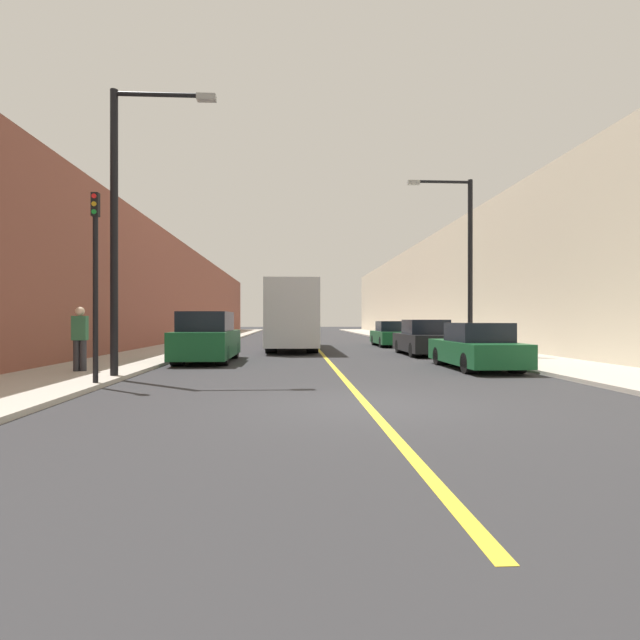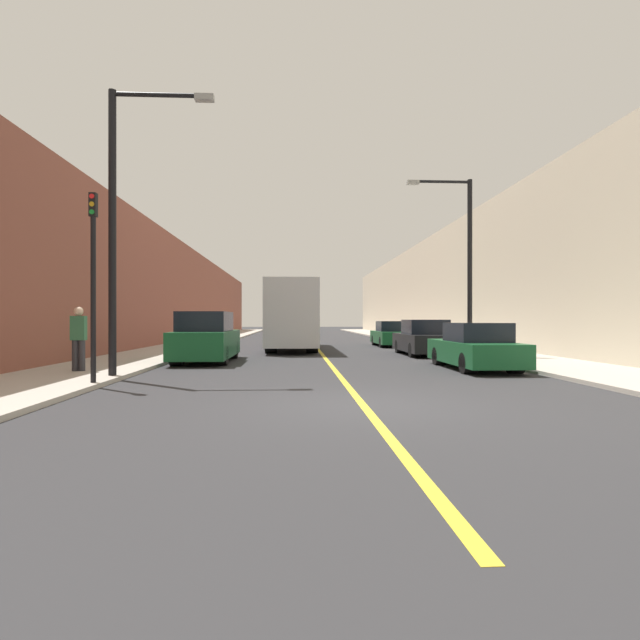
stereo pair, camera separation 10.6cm
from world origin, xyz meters
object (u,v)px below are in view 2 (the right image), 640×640
(bus, at_px, (292,315))
(car_right_far, at_px, (392,335))
(street_lamp_left, at_px, (122,212))
(street_lamp_right, at_px, (464,254))
(car_right_near, at_px, (475,348))
(pedestrian, at_px, (79,338))
(traffic_light, at_px, (93,280))
(parked_suv_left, at_px, (206,339))
(car_right_mid, at_px, (424,339))

(bus, xyz_separation_m, car_right_far, (5.86, 2.49, -1.16))
(street_lamp_left, relative_size, street_lamp_right, 1.03)
(car_right_near, height_order, car_right_far, car_right_far)
(car_right_near, distance_m, street_lamp_right, 6.16)
(pedestrian, bearing_deg, bus, 63.40)
(traffic_light, bearing_deg, street_lamp_left, 84.41)
(parked_suv_left, height_order, street_lamp_right, street_lamp_right)
(bus, bearing_deg, car_right_far, 23.00)
(parked_suv_left, height_order, car_right_far, parked_suv_left)
(car_right_mid, relative_size, car_right_far, 1.02)
(car_right_mid, distance_m, street_lamp_right, 4.07)
(pedestrian, bearing_deg, car_right_near, 4.97)
(car_right_far, bearing_deg, street_lamp_left, -123.20)
(parked_suv_left, bearing_deg, traffic_light, -101.64)
(parked_suv_left, bearing_deg, car_right_far, 48.96)
(car_right_mid, bearing_deg, parked_suv_left, -160.99)
(car_right_mid, bearing_deg, bus, 141.00)
(parked_suv_left, height_order, pedestrian, pedestrian)
(street_lamp_left, distance_m, traffic_light, 2.42)
(car_right_near, xyz_separation_m, street_lamp_left, (-10.24, -2.22, 3.73))
(car_right_far, bearing_deg, traffic_light, -121.21)
(bus, bearing_deg, car_right_near, -61.87)
(street_lamp_left, bearing_deg, pedestrian, 143.71)
(traffic_light, bearing_deg, bus, 72.83)
(bus, distance_m, car_right_mid, 7.62)
(parked_suv_left, relative_size, street_lamp_left, 0.65)
(street_lamp_right, bearing_deg, bus, 139.30)
(car_right_far, bearing_deg, car_right_near, -90.02)
(street_lamp_right, relative_size, traffic_light, 1.65)
(car_right_far, bearing_deg, street_lamp_right, -81.47)
(parked_suv_left, distance_m, street_lamp_left, 6.53)
(traffic_light, xyz_separation_m, pedestrian, (-1.47, 2.68, -1.44))
(car_right_mid, xyz_separation_m, street_lamp_right, (1.30, -1.42, 3.59))
(bus, height_order, car_right_mid, bus)
(traffic_light, bearing_deg, pedestrian, 118.67)
(car_right_near, xyz_separation_m, pedestrian, (-11.86, -1.03, 0.39))
(car_right_far, xyz_separation_m, pedestrian, (-11.86, -14.48, 0.39))
(bus, xyz_separation_m, pedestrian, (-6.00, -11.99, -0.77))
(car_right_far, distance_m, traffic_light, 20.15)
(traffic_light, bearing_deg, car_right_near, 19.68)
(parked_suv_left, bearing_deg, car_right_near, -19.16)
(car_right_mid, distance_m, street_lamp_left, 13.77)
(car_right_near, bearing_deg, car_right_far, 89.98)
(parked_suv_left, distance_m, car_right_far, 13.69)
(bus, height_order, car_right_near, bus)
(parked_suv_left, xyz_separation_m, street_lamp_right, (10.28, 1.68, 3.43))
(car_right_near, bearing_deg, street_lamp_left, -167.79)
(car_right_mid, xyz_separation_m, car_right_far, (0.01, 7.23, -0.03))
(bus, distance_m, car_right_near, 12.48)
(car_right_near, relative_size, street_lamp_left, 0.61)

